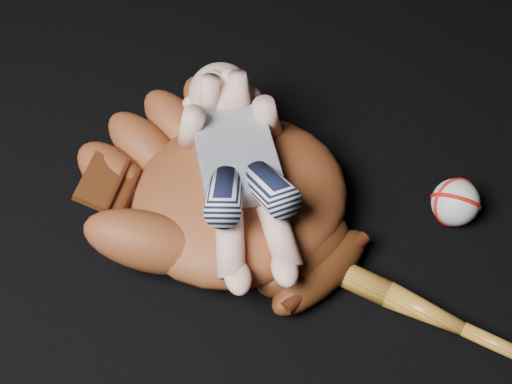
# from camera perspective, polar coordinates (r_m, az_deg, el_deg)

# --- Properties ---
(baseball_glove) EXTENTS (0.60, 0.63, 0.16)m
(baseball_glove) POSITION_cam_1_polar(r_m,az_deg,el_deg) (1.09, -1.42, 0.28)
(baseball_glove) COLOR maroon
(baseball_glove) RESTS_ON ground
(newborn_baby) EXTENTS (0.26, 0.43, 0.16)m
(newborn_baby) POSITION_cam_1_polar(r_m,az_deg,el_deg) (1.03, -1.28, 1.99)
(newborn_baby) COLOR #EBB098
(newborn_baby) RESTS_ON baseball_glove
(baseball_bat) EXTENTS (0.29, 0.36, 0.04)m
(baseball_bat) POSITION_cam_1_polar(r_m,az_deg,el_deg) (1.06, 11.71, -8.56)
(baseball_bat) COLOR #B57423
(baseball_bat) RESTS_ON ground
(baseball) EXTENTS (0.10, 0.10, 0.08)m
(baseball) POSITION_cam_1_polar(r_m,az_deg,el_deg) (1.16, 15.68, -0.80)
(baseball) COLOR silver
(baseball) RESTS_ON ground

